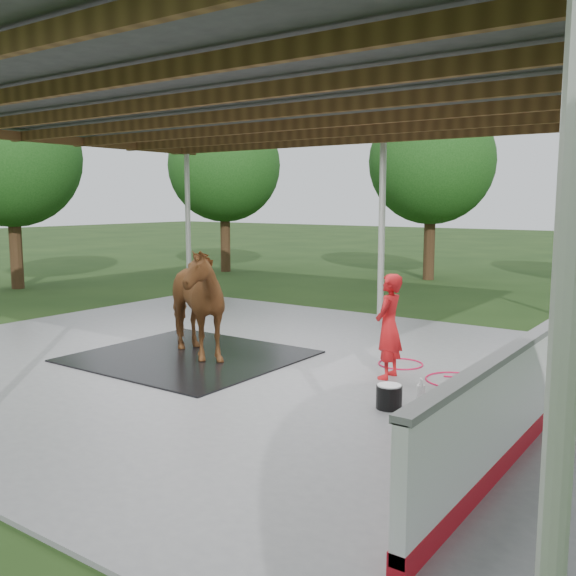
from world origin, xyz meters
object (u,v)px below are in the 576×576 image
Objects in this scene: dasher_board at (550,373)px; horse at (188,301)px; handler at (389,326)px; wash_bucket at (389,396)px.

horse is (-5.50, -0.27, 0.37)m from dasher_board.
handler is 1.50m from wash_bucket.
horse is at bearing 173.01° from wash_bucket.
handler is at bearing 168.21° from dasher_board.
horse is 3.93m from wash_bucket.
horse reaches higher than dasher_board.
dasher_board is 5.52m from horse.
wash_bucket is (3.82, -0.47, -0.77)m from horse.
handler reaches higher than wash_bucket.
horse reaches higher than handler.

